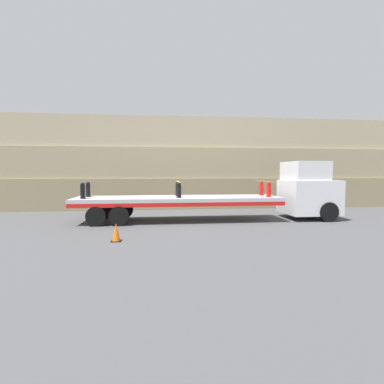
% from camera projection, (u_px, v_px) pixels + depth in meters
% --- Properties ---
extents(ground_plane, '(120.00, 120.00, 0.00)m').
position_uv_depth(ground_plane, '(178.00, 221.00, 15.98)').
color(ground_plane, '#474749').
extents(rock_cliff, '(60.00, 3.30, 6.46)m').
position_uv_depth(rock_cliff, '(172.00, 164.00, 22.10)').
color(rock_cliff, gray).
rests_on(rock_cliff, ground_plane).
extents(truck_cab, '(2.69, 2.71, 3.17)m').
position_uv_depth(truck_cab, '(309.00, 191.00, 16.70)').
color(truck_cab, silver).
rests_on(truck_cab, ground_plane).
extents(flatbed_trailer, '(10.74, 2.69, 1.28)m').
position_uv_depth(flatbed_trailer, '(167.00, 201.00, 15.84)').
color(flatbed_trailer, '#B2B2B7').
rests_on(flatbed_trailer, ground_plane).
extents(fire_hydrant_black_near_0, '(0.28, 0.51, 0.81)m').
position_uv_depth(fire_hydrant_black_near_0, '(83.00, 191.00, 14.76)').
color(fire_hydrant_black_near_0, black).
rests_on(fire_hydrant_black_near_0, flatbed_trailer).
extents(fire_hydrant_black_far_0, '(0.28, 0.51, 0.81)m').
position_uv_depth(fire_hydrant_black_far_0, '(88.00, 189.00, 15.89)').
color(fire_hydrant_black_far_0, black).
rests_on(fire_hydrant_black_far_0, flatbed_trailer).
extents(fire_hydrant_black_near_1, '(0.28, 0.51, 0.81)m').
position_uv_depth(fire_hydrant_black_near_1, '(179.00, 190.00, 15.30)').
color(fire_hydrant_black_near_1, black).
rests_on(fire_hydrant_black_near_1, flatbed_trailer).
extents(fire_hydrant_black_far_1, '(0.28, 0.51, 0.81)m').
position_uv_depth(fire_hydrant_black_far_1, '(178.00, 189.00, 16.43)').
color(fire_hydrant_black_far_1, black).
rests_on(fire_hydrant_black_far_1, flatbed_trailer).
extents(fire_hydrant_red_near_2, '(0.28, 0.51, 0.81)m').
position_uv_depth(fire_hydrant_red_near_2, '(269.00, 190.00, 15.84)').
color(fire_hydrant_red_near_2, red).
rests_on(fire_hydrant_red_near_2, flatbed_trailer).
extents(fire_hydrant_red_far_2, '(0.28, 0.51, 0.81)m').
position_uv_depth(fire_hydrant_red_far_2, '(261.00, 188.00, 16.97)').
color(fire_hydrant_red_far_2, red).
rests_on(fire_hydrant_red_far_2, flatbed_trailer).
extents(cargo_strap_rear, '(0.05, 2.79, 0.01)m').
position_uv_depth(cargo_strap_rear, '(178.00, 182.00, 15.84)').
color(cargo_strap_rear, yellow).
rests_on(cargo_strap_rear, fire_hydrant_black_near_1).
extents(cargo_strap_middle, '(0.05, 2.79, 0.01)m').
position_uv_depth(cargo_strap_middle, '(265.00, 181.00, 16.38)').
color(cargo_strap_middle, yellow).
rests_on(cargo_strap_middle, fire_hydrant_red_near_2).
extents(traffic_cone, '(0.38, 0.38, 0.68)m').
position_uv_depth(traffic_cone, '(116.00, 232.00, 11.19)').
color(traffic_cone, black).
rests_on(traffic_cone, ground_plane).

